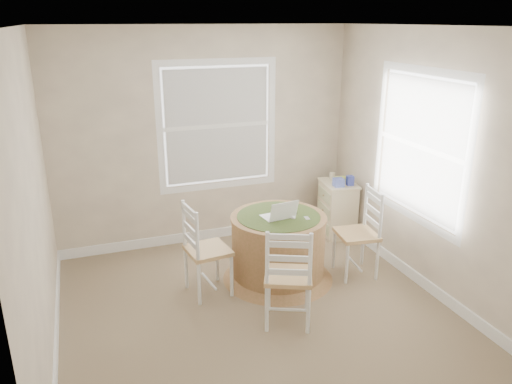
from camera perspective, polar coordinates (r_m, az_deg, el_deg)
name	(u,v)px	position (r m, az deg, el deg)	size (l,w,h in m)	color
room	(268,176)	(4.56, 1.33, 1.88)	(3.64, 3.64, 2.64)	#806E51
round_table	(278,245)	(5.32, 2.55, -6.02)	(1.18, 1.18, 0.72)	#9F6D47
chair_left	(208,250)	(5.03, -5.53, -6.58)	(0.42, 0.40, 0.95)	white
chair_near	(288,275)	(4.55, 3.72, -9.49)	(0.42, 0.40, 0.95)	white
chair_right	(357,234)	(5.47, 11.42, -4.70)	(0.42, 0.40, 0.95)	white
laptop	(279,215)	(5.14, 2.65, -2.65)	(0.35, 0.31, 0.22)	white
mouse	(293,217)	(5.15, 4.21, -2.88)	(0.06, 0.09, 0.03)	white
phone	(307,219)	(5.15, 5.85, -3.04)	(0.04, 0.09, 0.02)	#B7BABF
keys	(294,213)	(5.26, 4.35, -2.44)	(0.06, 0.05, 0.03)	black
corner_chest	(337,208)	(6.49, 9.26, -1.86)	(0.46, 0.58, 0.70)	beige
tissue_box	(339,182)	(6.23, 9.42, 1.13)	(0.12, 0.12, 0.10)	#596BCB
box_yellow	(341,180)	(6.40, 9.70, 1.40)	(0.15, 0.10, 0.06)	#C7DD4E
box_blue	(349,180)	(6.29, 10.58, 1.32)	(0.08, 0.08, 0.12)	#3944AB
cup_cream	(333,176)	(6.47, 8.77, 1.79)	(0.07, 0.07, 0.09)	beige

